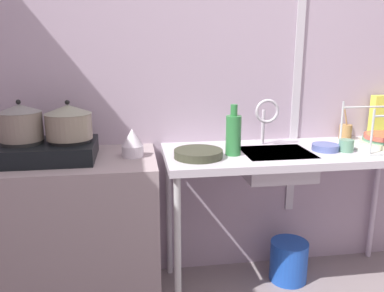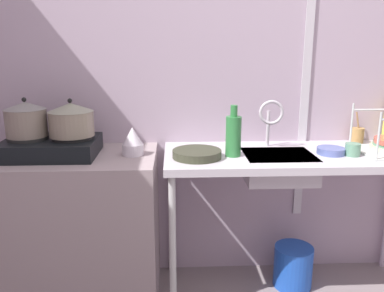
# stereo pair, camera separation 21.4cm
# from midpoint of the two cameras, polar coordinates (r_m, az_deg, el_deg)

# --- Properties ---
(wall_back) EXTENTS (4.43, 0.10, 2.52)m
(wall_back) POSITION_cam_midpoint_polar(r_m,az_deg,el_deg) (2.45, 3.46, 10.17)
(wall_back) COLOR #A792A4
(wall_back) RESTS_ON ground
(wall_metal_strip) EXTENTS (0.05, 0.01, 2.01)m
(wall_metal_strip) POSITION_cam_midpoint_polar(r_m,az_deg,el_deg) (2.50, 12.76, 12.82)
(wall_metal_strip) COLOR #BDB6BF
(counter_concrete) EXTENTS (1.24, 0.56, 0.86)m
(counter_concrete) POSITION_cam_midpoint_polar(r_m,az_deg,el_deg) (2.37, -23.33, -11.96)
(counter_concrete) COLOR gray
(counter_concrete) RESTS_ON ground
(counter_sink) EXTENTS (1.48, 0.56, 0.86)m
(counter_sink) POSITION_cam_midpoint_polar(r_m,az_deg,el_deg) (2.30, 11.96, -2.26)
(counter_sink) COLOR #BDB6BF
(counter_sink) RESTS_ON ground
(stove) EXTENTS (0.49, 0.36, 0.11)m
(stove) POSITION_cam_midpoint_polar(r_m,az_deg,el_deg) (2.19, -22.81, -0.62)
(stove) COLOR black
(stove) RESTS_ON counter_concrete
(pot_on_left_burner) EXTENTS (0.21, 0.21, 0.21)m
(pot_on_left_burner) POSITION_cam_midpoint_polar(r_m,az_deg,el_deg) (2.20, -26.13, 3.07)
(pot_on_left_burner) COLOR slate
(pot_on_left_burner) RESTS_ON stove
(pot_on_right_burner) EXTENTS (0.24, 0.24, 0.20)m
(pot_on_right_burner) POSITION_cam_midpoint_polar(r_m,az_deg,el_deg) (2.14, -20.16, 3.30)
(pot_on_right_burner) COLOR gray
(pot_on_right_burner) RESTS_ON stove
(percolator) EXTENTS (0.11, 0.11, 0.15)m
(percolator) POSITION_cam_midpoint_polar(r_m,az_deg,el_deg) (2.12, -11.46, 0.40)
(percolator) COLOR silver
(percolator) RESTS_ON counter_concrete
(sink_basin) EXTENTS (0.38, 0.32, 0.14)m
(sink_basin) POSITION_cam_midpoint_polar(r_m,az_deg,el_deg) (2.23, 9.37, -2.63)
(sink_basin) COLOR #BDB6BF
(sink_basin) RESTS_ON counter_sink
(faucet) EXTENTS (0.14, 0.08, 0.28)m
(faucet) POSITION_cam_midpoint_polar(r_m,az_deg,el_deg) (2.30, 8.10, 4.53)
(faucet) COLOR #BDB6BF
(faucet) RESTS_ON counter_sink
(frying_pan) EXTENTS (0.26, 0.26, 0.04)m
(frying_pan) POSITION_cam_midpoint_polar(r_m,az_deg,el_deg) (2.07, -2.03, -1.15)
(frying_pan) COLOR #343726
(frying_pan) RESTS_ON counter_sink
(dish_rack) EXTENTS (0.40, 0.33, 0.25)m
(dish_rack) POSITION_cam_midpoint_polar(r_m,az_deg,el_deg) (2.48, 23.85, 0.64)
(dish_rack) COLOR #B4BCBA
(dish_rack) RESTS_ON counter_sink
(cup_by_rack) EXTENTS (0.08, 0.08, 0.07)m
(cup_by_rack) POSITION_cam_midpoint_polar(r_m,az_deg,el_deg) (2.32, 18.96, 0.03)
(cup_by_rack) COLOR slate
(cup_by_rack) RESTS_ON counter_sink
(small_bowl_on_drainboard) EXTENTS (0.15, 0.15, 0.04)m
(small_bowl_on_drainboard) POSITION_cam_midpoint_polar(r_m,az_deg,el_deg) (2.31, 16.23, -0.22)
(small_bowl_on_drainboard) COLOR #5462A1
(small_bowl_on_drainboard) RESTS_ON counter_sink
(bottle_by_sink) EXTENTS (0.08, 0.08, 0.27)m
(bottle_by_sink) POSITION_cam_midpoint_polar(r_m,az_deg,el_deg) (2.11, 3.13, 1.69)
(bottle_by_sink) COLOR #2D763A
(bottle_by_sink) RESTS_ON counter_sink
(cereal_box) EXTENTS (0.18, 0.07, 0.27)m
(cereal_box) POSITION_cam_midpoint_polar(r_m,az_deg,el_deg) (2.76, 23.97, 3.91)
(cereal_box) COLOR #DFD746
(cereal_box) RESTS_ON counter_sink
(utensil_jar) EXTENTS (0.08, 0.08, 0.19)m
(utensil_jar) POSITION_cam_midpoint_polar(r_m,az_deg,el_deg) (2.64, 19.15, 1.97)
(utensil_jar) COLOR #A57A44
(utensil_jar) RESTS_ON counter_sink
(bucket_on_floor) EXTENTS (0.23, 0.23, 0.26)m
(bucket_on_floor) POSITION_cam_midpoint_polar(r_m,az_deg,el_deg) (2.61, 11.44, -15.99)
(bucket_on_floor) COLOR blue
(bucket_on_floor) RESTS_ON ground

